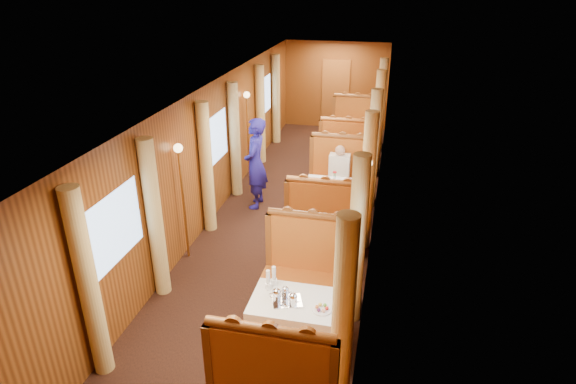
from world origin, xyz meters
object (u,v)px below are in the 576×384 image
(table_near, at_px, (295,326))
(teapot_right, at_px, (293,301))
(banquette_far_aft, at_px, (355,129))
(steward, at_px, (256,164))
(teapot_back, at_px, (285,293))
(rose_vase_far, at_px, (351,121))
(rose_vase_mid, at_px, (335,175))
(banquette_mid_fwd, at_px, (325,226))
(banquette_near_aft, at_px, (310,275))
(teapot_left, at_px, (277,297))
(banquette_far_fwd, at_px, (347,155))
(table_far, at_px, (352,143))
(passenger, at_px, (339,169))
(tea_tray, at_px, (287,301))
(banquette_mid_aft, at_px, (340,179))
(table_mid, at_px, (333,202))
(fruit_plate, at_px, (322,309))

(table_near, bearing_deg, teapot_right, -91.49)
(banquette_far_aft, xyz_separation_m, steward, (-1.57, -4.20, 0.48))
(teapot_back, relative_size, rose_vase_far, 0.40)
(banquette_far_aft, distance_m, steward, 4.51)
(rose_vase_mid, bearing_deg, banquette_mid_fwd, -90.29)
(banquette_near_aft, distance_m, teapot_left, 1.17)
(teapot_left, distance_m, rose_vase_far, 7.10)
(banquette_far_fwd, bearing_deg, banquette_mid_fwd, -90.00)
(table_far, bearing_deg, teapot_back, -91.03)
(passenger, bearing_deg, tea_tray, -91.15)
(steward, bearing_deg, banquette_far_fwd, 139.79)
(banquette_mid_aft, height_order, teapot_right, banquette_mid_aft)
(banquette_mid_aft, distance_m, rose_vase_far, 2.57)
(table_near, xyz_separation_m, table_mid, (0.00, 3.50, 0.00))
(banquette_near_aft, height_order, table_far, banquette_near_aft)
(banquette_far_fwd, relative_size, rose_vase_far, 3.72)
(teapot_left, bearing_deg, tea_tray, 2.20)
(table_near, xyz_separation_m, steward, (-1.57, 3.81, 0.52))
(banquette_far_fwd, xyz_separation_m, fruit_plate, (0.33, -6.09, 0.35))
(banquette_mid_fwd, distance_m, banquette_far_fwd, 3.50)
(table_far, height_order, steward, steward)
(teapot_back, relative_size, passenger, 0.19)
(table_far, relative_size, steward, 0.58)
(banquette_mid_aft, bearing_deg, banquette_far_aft, 90.00)
(banquette_near_aft, bearing_deg, table_far, 90.00)
(rose_vase_mid, bearing_deg, teapot_left, -93.39)
(banquette_far_fwd, relative_size, tea_tray, 3.94)
(table_mid, distance_m, teapot_back, 3.50)
(table_near, bearing_deg, teapot_left, -162.93)
(table_far, bearing_deg, passenger, -90.00)
(table_mid, bearing_deg, banquette_mid_fwd, -90.00)
(banquette_mid_fwd, xyz_separation_m, teapot_back, (-0.13, -2.45, 0.38))
(rose_vase_far, bearing_deg, passenger, -89.20)
(table_near, bearing_deg, banquette_near_aft, 90.00)
(banquette_mid_aft, height_order, teapot_back, banquette_mid_aft)
(tea_tray, height_order, rose_vase_mid, rose_vase_mid)
(tea_tray, xyz_separation_m, rose_vase_far, (0.05, 7.08, 0.17))
(banquette_mid_fwd, bearing_deg, steward, 139.78)
(banquette_mid_aft, xyz_separation_m, banquette_far_aft, (0.00, 3.50, 0.00))
(teapot_right, distance_m, passenger, 4.39)
(banquette_mid_fwd, xyz_separation_m, table_far, (0.00, 4.51, -0.05))
(passenger, bearing_deg, banquette_far_aft, 90.00)
(banquette_far_aft, distance_m, teapot_right, 8.13)
(banquette_near_aft, xyz_separation_m, tea_tray, (-0.09, -1.06, 0.33))
(table_near, xyz_separation_m, tea_tray, (-0.09, -0.04, 0.38))
(banquette_mid_fwd, bearing_deg, teapot_right, -90.06)
(banquette_near_aft, height_order, banquette_mid_aft, same)
(banquette_near_aft, relative_size, banquette_far_fwd, 1.00)
(teapot_left, xyz_separation_m, fruit_plate, (0.54, -0.04, -0.05))
(teapot_right, relative_size, fruit_plate, 0.72)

